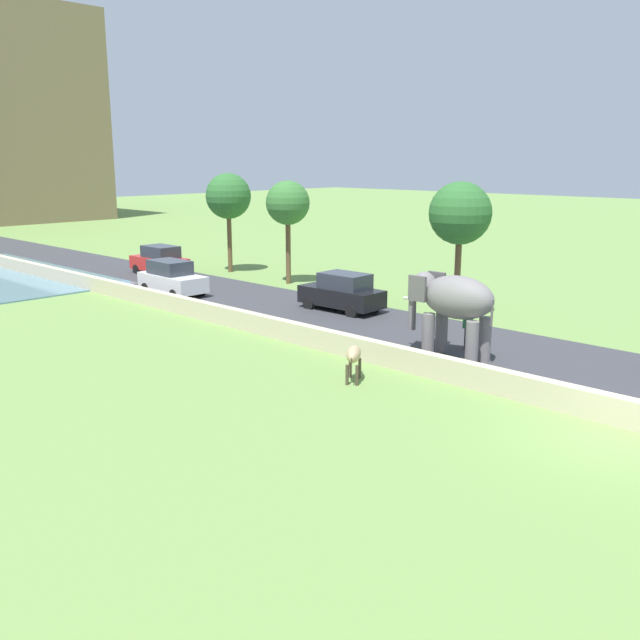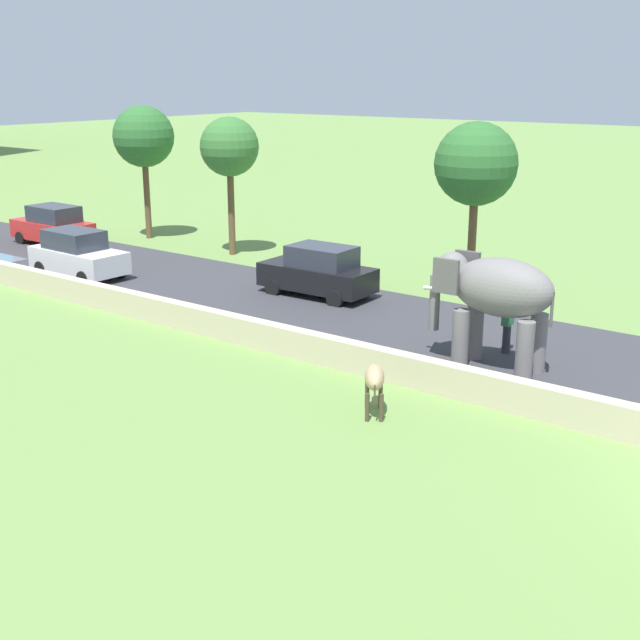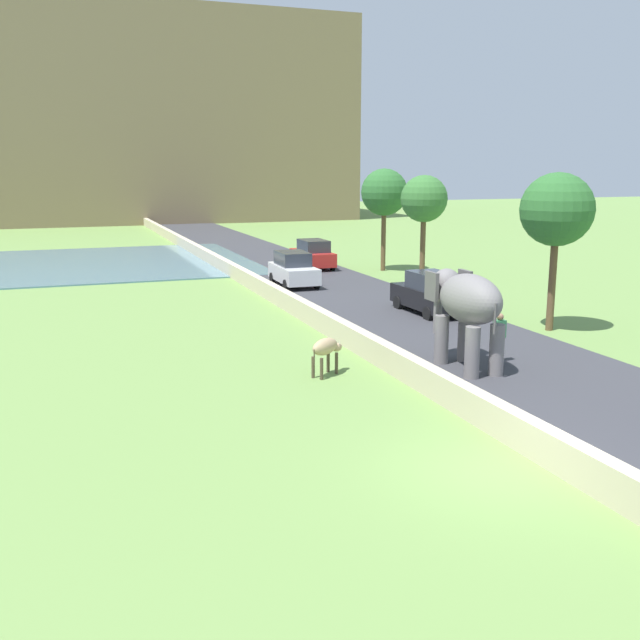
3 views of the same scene
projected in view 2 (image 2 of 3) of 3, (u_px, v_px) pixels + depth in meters
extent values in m
cube|color=#38383D|center=(181.00, 283.00, 30.26)|extent=(7.00, 120.00, 0.06)
cube|color=beige|center=(137.00, 305.00, 26.09)|extent=(0.40, 110.00, 0.79)
ellipsoid|color=slate|center=(502.00, 287.00, 20.81)|extent=(1.43, 2.71, 1.50)
cylinder|color=slate|center=(460.00, 340.00, 21.39)|extent=(0.44, 0.44, 1.60)
cylinder|color=slate|center=(475.00, 332.00, 22.04)|extent=(0.44, 0.44, 1.60)
cylinder|color=slate|center=(525.00, 353.00, 20.40)|extent=(0.44, 0.44, 1.60)
cylinder|color=slate|center=(538.00, 344.00, 21.05)|extent=(0.44, 0.44, 1.60)
ellipsoid|color=slate|center=(452.00, 273.00, 21.55)|extent=(1.01, 0.91, 1.10)
cube|color=#575454|center=(446.00, 276.00, 21.00)|extent=(0.13, 0.70, 0.90)
cube|color=#575454|center=(467.00, 268.00, 21.93)|extent=(0.13, 0.70, 0.90)
cylinder|color=slate|center=(435.00, 302.00, 22.08)|extent=(0.28, 0.28, 1.50)
cone|color=silver|center=(434.00, 288.00, 21.74)|extent=(0.13, 0.56, 0.17)
cone|color=silver|center=(442.00, 285.00, 22.08)|extent=(0.13, 0.56, 0.17)
cylinder|color=#575454|center=(552.00, 309.00, 20.16)|extent=(0.08, 0.08, 0.90)
cylinder|color=#33333D|center=(506.00, 340.00, 22.58)|extent=(0.22, 0.22, 0.85)
cube|color=#388451|center=(508.00, 315.00, 22.38)|extent=(0.36, 0.22, 0.56)
sphere|color=#997051|center=(509.00, 301.00, 22.27)|extent=(0.22, 0.22, 0.22)
cube|color=black|center=(317.00, 277.00, 28.37)|extent=(1.79, 4.04, 0.80)
cube|color=#2D333D|center=(322.00, 256.00, 28.05)|extent=(1.49, 2.23, 0.70)
cylinder|color=black|center=(273.00, 288.00, 28.58)|extent=(0.19, 0.60, 0.60)
cylinder|color=black|center=(301.00, 278.00, 29.84)|extent=(0.19, 0.60, 0.60)
cylinder|color=black|center=(335.00, 299.00, 27.13)|extent=(0.19, 0.60, 0.60)
cylinder|color=black|center=(362.00, 289.00, 28.39)|extent=(0.19, 0.60, 0.60)
cube|color=white|center=(79.00, 260.00, 31.01)|extent=(1.79, 4.04, 0.80)
cube|color=#2D333D|center=(74.00, 239.00, 30.91)|extent=(1.50, 2.23, 0.70)
cylinder|color=black|center=(119.00, 271.00, 30.96)|extent=(0.19, 0.60, 0.60)
cylinder|color=black|center=(83.00, 279.00, 29.74)|extent=(0.19, 0.60, 0.60)
cylinder|color=black|center=(77.00, 262.00, 32.50)|extent=(0.19, 0.60, 0.60)
cylinder|color=black|center=(41.00, 269.00, 31.28)|extent=(0.19, 0.60, 0.60)
cube|color=red|center=(53.00, 230.00, 36.83)|extent=(1.74, 4.02, 0.80)
cube|color=#2D333D|center=(54.00, 214.00, 36.50)|extent=(1.47, 2.22, 0.70)
cylinder|color=black|center=(21.00, 238.00, 37.08)|extent=(0.19, 0.60, 0.60)
cylinder|color=black|center=(51.00, 233.00, 38.31)|extent=(0.19, 0.60, 0.60)
cylinder|color=black|center=(56.00, 245.00, 35.57)|extent=(0.19, 0.60, 0.60)
cylinder|color=black|center=(87.00, 240.00, 36.80)|extent=(0.19, 0.60, 0.60)
ellipsoid|color=tan|center=(375.00, 377.00, 18.48)|extent=(1.16, 0.98, 0.50)
cylinder|color=#493D2C|center=(367.00, 394.00, 19.02)|extent=(0.10, 0.10, 0.65)
cylinder|color=#493D2C|center=(380.00, 395.00, 19.00)|extent=(0.10, 0.10, 0.65)
cylinder|color=#493D2C|center=(367.00, 407.00, 18.28)|extent=(0.10, 0.10, 0.65)
cylinder|color=#493D2C|center=(381.00, 408.00, 18.27)|extent=(0.10, 0.10, 0.65)
ellipsoid|color=tan|center=(374.00, 373.00, 19.13)|extent=(0.47, 0.42, 0.26)
cone|color=beige|center=(370.00, 366.00, 19.08)|extent=(0.04, 0.04, 0.12)
cone|color=beige|center=(378.00, 367.00, 19.07)|extent=(0.04, 0.04, 0.12)
cylinder|color=#493D2C|center=(375.00, 394.00, 18.02)|extent=(0.04, 0.04, 0.45)
cylinder|color=brown|center=(147.00, 199.00, 38.19)|extent=(0.28, 0.28, 3.69)
sphere|color=#2D662D|center=(143.00, 136.00, 37.38)|extent=(2.76, 2.76, 2.76)
cylinder|color=brown|center=(472.00, 247.00, 27.69)|extent=(0.28, 0.28, 3.62)
sphere|color=#2D662D|center=(476.00, 164.00, 26.89)|extent=(2.73, 2.73, 2.73)
cylinder|color=brown|center=(231.00, 212.00, 34.72)|extent=(0.28, 0.28, 3.65)
sphere|color=#387033|center=(229.00, 147.00, 33.95)|extent=(2.43, 2.43, 2.43)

